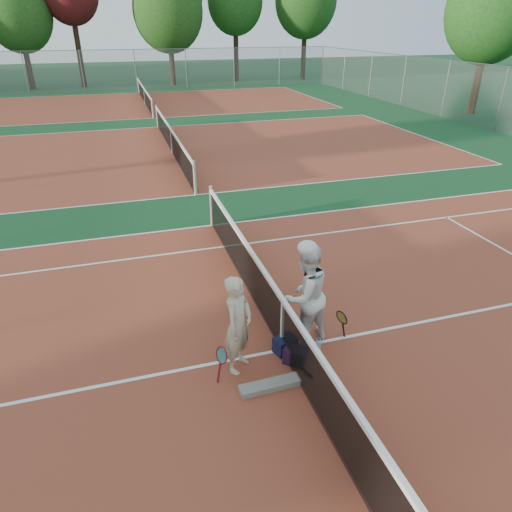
% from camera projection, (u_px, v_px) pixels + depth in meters
% --- Properties ---
extents(ground, '(130.00, 130.00, 0.00)m').
position_uv_depth(ground, '(281.00, 350.00, 7.61)').
color(ground, '#103B1D').
rests_on(ground, ground).
extents(court_main, '(23.77, 10.97, 0.01)m').
position_uv_depth(court_main, '(281.00, 350.00, 7.61)').
color(court_main, brown).
rests_on(court_main, ground).
extents(court_far_a, '(23.77, 10.97, 0.01)m').
position_uv_depth(court_far_a, '(172.00, 153.00, 19.09)').
color(court_far_a, brown).
rests_on(court_far_a, ground).
extents(court_far_b, '(23.77, 10.97, 0.01)m').
position_uv_depth(court_far_b, '(145.00, 104.00, 30.58)').
color(court_far_b, brown).
rests_on(court_far_b, ground).
extents(net_main, '(0.10, 10.98, 1.02)m').
position_uv_depth(net_main, '(282.00, 325.00, 7.37)').
color(net_main, black).
rests_on(net_main, ground).
extents(net_far_a, '(0.10, 10.98, 1.02)m').
position_uv_depth(net_far_a, '(171.00, 140.00, 18.86)').
color(net_far_a, black).
rests_on(net_far_a, ground).
extents(net_far_b, '(0.10, 10.98, 1.02)m').
position_uv_depth(net_far_b, '(144.00, 96.00, 30.34)').
color(net_far_b, black).
rests_on(net_far_b, ground).
extents(fence_back, '(32.00, 0.06, 3.00)m').
position_uv_depth(fence_back, '(136.00, 70.00, 35.85)').
color(fence_back, slate).
rests_on(fence_back, ground).
extents(player_a, '(0.68, 0.70, 1.63)m').
position_uv_depth(player_a, '(238.00, 325.00, 6.87)').
color(player_a, '#C5B698').
rests_on(player_a, ground).
extents(player_b, '(1.06, 0.93, 1.82)m').
position_uv_depth(player_b, '(305.00, 295.00, 7.43)').
color(player_b, silver).
rests_on(player_b, ground).
extents(racket_red, '(0.27, 0.31, 0.59)m').
position_uv_depth(racket_red, '(222.00, 364.00, 6.86)').
color(racket_red, maroon).
rests_on(racket_red, ground).
extents(racket_black_held, '(0.28, 0.32, 0.59)m').
position_uv_depth(racket_black_held, '(341.00, 325.00, 7.73)').
color(racket_black_held, black).
rests_on(racket_black_held, ground).
extents(racket_spare, '(0.44, 0.65, 0.09)m').
position_uv_depth(racket_spare, '(293.00, 360.00, 7.32)').
color(racket_spare, black).
rests_on(racket_spare, ground).
extents(sports_bag_navy, '(0.42, 0.34, 0.28)m').
position_uv_depth(sports_bag_navy, '(285.00, 345.00, 7.51)').
color(sports_bag_navy, black).
rests_on(sports_bag_navy, ground).
extents(sports_bag_purple, '(0.41, 0.40, 0.28)m').
position_uv_depth(sports_bag_purple, '(295.00, 356.00, 7.27)').
color(sports_bag_purple, black).
rests_on(sports_bag_purple, ground).
extents(net_cover_canvas, '(0.95, 0.25, 0.10)m').
position_uv_depth(net_cover_canvas, '(270.00, 385.00, 6.80)').
color(net_cover_canvas, slate).
rests_on(net_cover_canvas, ground).
extents(water_bottle, '(0.09, 0.09, 0.30)m').
position_uv_depth(water_bottle, '(318.00, 347.00, 7.44)').
color(water_bottle, silver).
rests_on(water_bottle, ground).
extents(tree_back_1, '(5.06, 5.06, 8.42)m').
position_uv_depth(tree_back_1, '(17.00, 13.00, 34.88)').
color(tree_back_1, '#382314').
rests_on(tree_back_1, ground).
extents(tree_back_3, '(5.67, 5.67, 8.98)m').
position_uv_depth(tree_back_3, '(168.00, 11.00, 37.10)').
color(tree_back_3, '#382314').
rests_on(tree_back_3, ground).
extents(tree_back_4, '(4.80, 4.80, 9.24)m').
position_uv_depth(tree_back_4, '(235.00, 2.00, 39.55)').
color(tree_back_4, '#382314').
rests_on(tree_back_4, ground).
extents(tree_back_5, '(5.46, 5.46, 9.70)m').
position_uv_depth(tree_back_5, '(306.00, 1.00, 40.26)').
color(tree_back_5, '#382314').
rests_on(tree_back_5, ground).
extents(tree_right_1, '(4.92, 4.92, 8.31)m').
position_uv_depth(tree_right_1, '(492.00, 10.00, 24.87)').
color(tree_right_1, '#382314').
rests_on(tree_right_1, ground).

